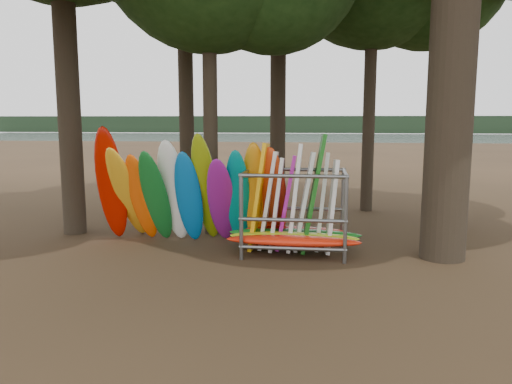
# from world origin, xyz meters

# --- Properties ---
(ground) EXTENTS (120.00, 120.00, 0.00)m
(ground) POSITION_xyz_m (0.00, 0.00, 0.00)
(ground) COLOR #47331E
(ground) RESTS_ON ground
(lake) EXTENTS (160.00, 160.00, 0.00)m
(lake) POSITION_xyz_m (0.00, 60.00, 0.00)
(lake) COLOR gray
(lake) RESTS_ON ground
(far_shore) EXTENTS (160.00, 4.00, 4.00)m
(far_shore) POSITION_xyz_m (0.00, 110.00, 2.00)
(far_shore) COLOR black
(far_shore) RESTS_ON ground
(kayak_row) EXTENTS (5.08, 2.10, 3.14)m
(kayak_row) POSITION_xyz_m (-1.72, 1.63, 1.30)
(kayak_row) COLOR #B70F01
(kayak_row) RESTS_ON ground
(storage_rack) EXTENTS (3.25, 1.55, 2.87)m
(storage_rack) POSITION_xyz_m (1.01, 1.09, 0.93)
(storage_rack) COLOR slate
(storage_rack) RESTS_ON ground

